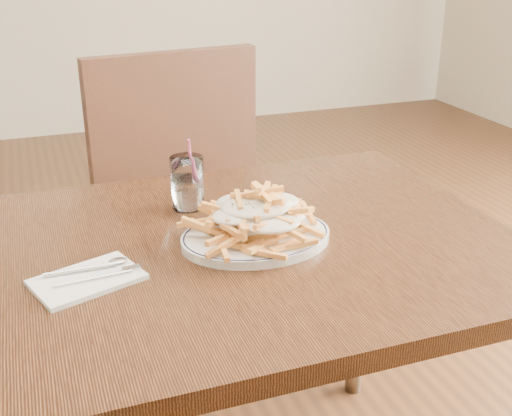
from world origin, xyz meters
name	(u,v)px	position (x,y,z in m)	size (l,w,h in m)	color
table	(204,282)	(0.00, 0.00, 0.67)	(1.20, 0.80, 0.75)	black
chair_far	(164,196)	(0.07, 0.70, 0.58)	(0.53, 0.53, 1.01)	black
fries_plate	(256,237)	(0.10, -0.02, 0.76)	(0.33, 0.30, 0.02)	white
loaded_fries	(256,213)	(0.10, -0.02, 0.81)	(0.31, 0.27, 0.08)	#E89D47
napkin	(87,280)	(-0.22, -0.06, 0.75)	(0.17, 0.11, 0.01)	white
cutlery	(86,275)	(-0.22, -0.06, 0.76)	(0.17, 0.07, 0.01)	silver
water_glass	(187,186)	(0.02, 0.19, 0.80)	(0.07, 0.07, 0.15)	white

